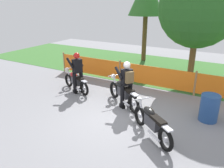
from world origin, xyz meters
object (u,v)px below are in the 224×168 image
(traffic_cone, at_px, (80,76))
(spare_drum, at_px, (209,108))
(motorcycle_trailing, at_px, (123,92))
(motorcycle_third, at_px, (76,81))
(rider_trailing, at_px, (127,82))
(rider_third, at_px, (77,71))
(motorcycle_lead, at_px, (152,122))

(traffic_cone, relative_size, spare_drum, 0.60)
(motorcycle_trailing, distance_m, motorcycle_third, 2.37)
(rider_trailing, height_order, rider_third, same)
(rider_trailing, relative_size, spare_drum, 1.92)
(motorcycle_third, height_order, traffic_cone, motorcycle_third)
(rider_third, xyz_separation_m, spare_drum, (5.10, 0.14, -0.48))
(motorcycle_lead, height_order, rider_third, rider_third)
(motorcycle_third, relative_size, traffic_cone, 3.37)
(motorcycle_lead, xyz_separation_m, spare_drum, (1.27, 1.76, -0.02))
(motorcycle_trailing, distance_m, traffic_cone, 3.29)
(traffic_cone, bearing_deg, motorcycle_third, -59.71)
(traffic_cone, distance_m, spare_drum, 6.00)
(motorcycle_trailing, xyz_separation_m, motorcycle_third, (-2.36, 0.22, -0.05))
(rider_trailing, bearing_deg, motorcycle_lead, 170.60)
(motorcycle_trailing, relative_size, spare_drum, 2.05)
(spare_drum, bearing_deg, rider_trailing, -171.21)
(motorcycle_third, height_order, rider_third, rider_third)
(spare_drum, bearing_deg, motorcycle_third, -179.15)
(motorcycle_third, bearing_deg, rider_third, -179.43)
(motorcycle_third, xyz_separation_m, rider_trailing, (2.55, -0.34, 0.52))
(motorcycle_lead, height_order, motorcycle_third, motorcycle_lead)
(motorcycle_trailing, relative_size, rider_trailing, 1.07)
(motorcycle_third, xyz_separation_m, rider_third, (0.17, -0.07, 0.49))
(motorcycle_trailing, height_order, rider_third, rider_third)
(motorcycle_trailing, relative_size, rider_third, 1.07)
(rider_third, relative_size, traffic_cone, 3.19)
(motorcycle_lead, xyz_separation_m, traffic_cone, (-4.64, 2.78, -0.20))
(spare_drum, bearing_deg, motorcycle_lead, -125.97)
(traffic_cone, bearing_deg, rider_third, -55.17)
(motorcycle_lead, bearing_deg, rider_third, 15.84)
(motorcycle_lead, bearing_deg, rider_trailing, -4.12)
(motorcycle_trailing, height_order, spare_drum, motorcycle_trailing)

